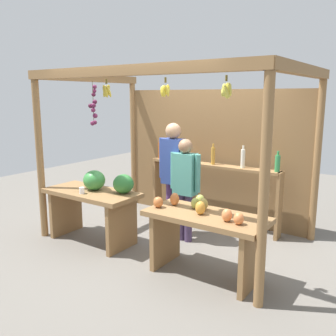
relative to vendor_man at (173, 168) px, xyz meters
The scene contains 7 objects.
ground_plane 1.03m from the vendor_man, 37.72° to the right, with size 12.00×12.00×0.00m, color slate.
market_stall 0.58m from the vendor_man, 75.09° to the left, with size 3.46×2.21×2.41m.
fruit_counter_left 1.18m from the vendor_man, 131.44° to the right, with size 1.40×0.68×1.03m.
fruit_counter_right 1.41m from the vendor_man, 40.64° to the right, with size 1.40×0.65×0.90m.
bottle_shelf_unit 0.79m from the vendor_man, 67.99° to the left, with size 2.22×0.22×1.34m.
vendor_man is the anchor object (origin of this frame).
vendor_woman 0.33m from the vendor_man, 21.75° to the right, with size 0.48×0.20×1.48m.
Camera 1 is at (2.82, -4.32, 2.06)m, focal length 39.30 mm.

